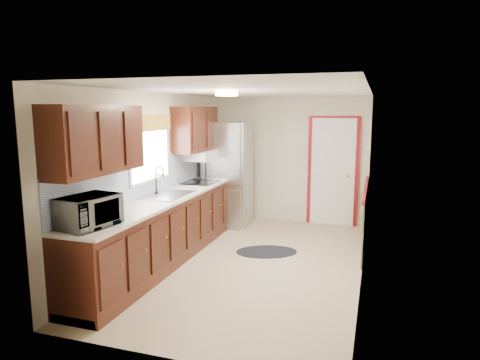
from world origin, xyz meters
The scene contains 8 objects.
room_shell centered at (0.00, 0.00, 1.20)m, with size 3.20×5.20×2.52m.
kitchen_run centered at (-1.24, -0.29, 0.81)m, with size 0.63×4.00×2.20m.
back_wall_trim centered at (0.99, 2.21, 0.89)m, with size 1.12×2.30×2.08m.
ceiling_fixture centered at (-0.30, -0.20, 2.36)m, with size 0.30×0.30×0.06m, color #FFD88C.
microwave centered at (-1.20, -1.95, 1.14)m, with size 0.60×0.33×0.41m, color white.
refrigerator centered at (-1.02, 1.86, 0.96)m, with size 0.84×0.82×1.93m.
rug centered at (0.08, 0.51, 0.01)m, with size 0.93×0.60×0.01m, color black.
cooktop centered at (-1.19, 0.96, 0.95)m, with size 0.50×0.60×0.02m, color black.
Camera 1 is at (1.62, -5.58, 2.14)m, focal length 32.00 mm.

